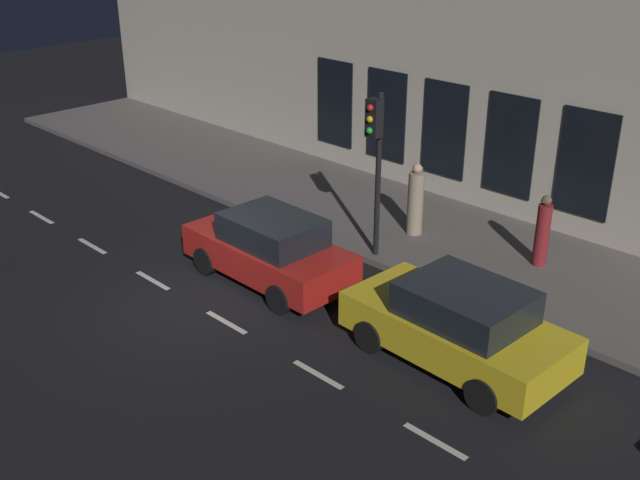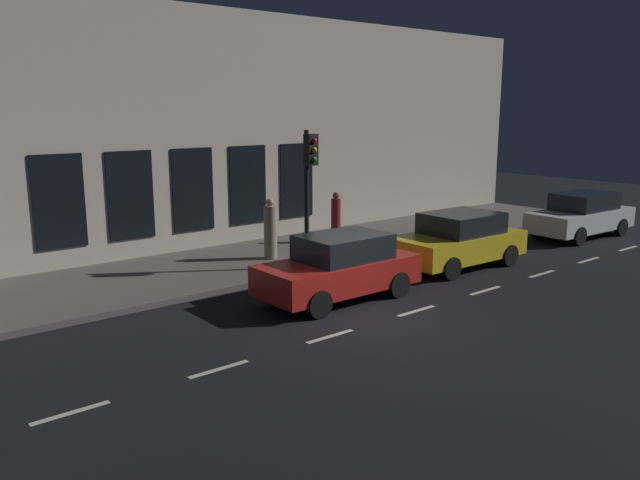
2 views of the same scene
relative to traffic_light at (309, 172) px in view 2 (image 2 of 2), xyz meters
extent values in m
plane|color=black|center=(-4.19, 1.23, -2.84)|extent=(60.00, 60.00, 0.00)
cube|color=#5B5654|center=(2.06, 1.23, -2.76)|extent=(4.50, 32.00, 0.15)
cube|color=beige|center=(4.61, 1.23, 0.98)|extent=(0.60, 32.00, 7.63)
cube|color=black|center=(4.28, -2.86, -0.79)|extent=(0.04, 1.40, 2.60)
cube|color=black|center=(4.28, -0.82, -0.79)|extent=(0.04, 1.40, 2.60)
cube|color=black|center=(4.28, 1.23, -0.79)|extent=(0.04, 1.40, 2.60)
cube|color=black|center=(4.28, 3.27, -0.79)|extent=(0.04, 1.40, 2.60)
cube|color=black|center=(4.28, 5.32, -0.79)|extent=(0.04, 1.40, 2.60)
cube|color=beige|center=(-4.19, -10.17, -2.83)|extent=(0.12, 1.20, 0.01)
cube|color=beige|center=(-4.19, -7.57, -2.83)|extent=(0.12, 1.20, 0.01)
cube|color=beige|center=(-4.19, -4.97, -2.83)|extent=(0.12, 1.20, 0.01)
cube|color=beige|center=(-4.19, -2.37, -2.83)|extent=(0.12, 1.20, 0.01)
cube|color=beige|center=(-4.19, 0.23, -2.83)|extent=(0.12, 1.20, 0.01)
cube|color=beige|center=(-4.19, 2.83, -2.83)|extent=(0.12, 1.20, 0.01)
cube|color=beige|center=(-4.19, 5.43, -2.83)|extent=(0.12, 1.20, 0.01)
cube|color=beige|center=(-4.19, 8.03, -2.83)|extent=(0.12, 1.20, 0.01)
cylinder|color=black|center=(0.12, 0.00, -0.78)|extent=(0.13, 0.13, 3.83)
cube|color=black|center=(-0.08, 0.00, 0.62)|extent=(0.26, 0.32, 0.84)
sphere|color=red|center=(-0.22, 0.00, 0.87)|extent=(0.15, 0.15, 0.15)
sphere|color=gold|center=(-0.22, 0.00, 0.62)|extent=(0.15, 0.15, 0.15)
sphere|color=green|center=(-0.22, 0.00, 0.37)|extent=(0.15, 0.15, 0.15)
cube|color=gold|center=(-2.10, -3.82, -2.21)|extent=(2.04, 4.19, 0.70)
cube|color=black|center=(-2.11, -3.99, -1.56)|extent=(1.74, 2.20, 0.60)
cylinder|color=black|center=(-2.95, -2.51, -2.52)|extent=(0.24, 0.65, 0.64)
cylinder|color=black|center=(-1.17, -2.58, -2.52)|extent=(0.24, 0.65, 0.64)
cylinder|color=black|center=(-3.04, -5.07, -2.52)|extent=(0.24, 0.65, 0.64)
cylinder|color=black|center=(-1.26, -5.13, -2.52)|extent=(0.24, 0.65, 0.64)
cube|color=silver|center=(-2.14, -10.77, -2.21)|extent=(1.91, 4.49, 0.70)
cube|color=black|center=(-2.15, -10.94, -1.56)|extent=(1.61, 2.36, 0.60)
cylinder|color=black|center=(-2.87, -9.36, -2.52)|extent=(0.25, 0.65, 0.64)
cylinder|color=black|center=(-1.28, -9.44, -2.52)|extent=(0.25, 0.65, 0.64)
cylinder|color=black|center=(-3.00, -12.10, -2.52)|extent=(0.25, 0.65, 0.64)
cylinder|color=black|center=(-1.40, -12.17, -2.52)|extent=(0.25, 0.65, 0.64)
cube|color=red|center=(-2.34, 0.99, -2.21)|extent=(1.77, 4.06, 0.70)
cube|color=black|center=(-2.34, 0.83, -1.56)|extent=(1.54, 2.12, 0.60)
cylinder|color=black|center=(-3.13, 2.25, -2.52)|extent=(0.23, 0.64, 0.64)
cylinder|color=black|center=(-1.53, 2.23, -2.52)|extent=(0.23, 0.64, 0.64)
cylinder|color=black|center=(-3.16, -0.25, -2.52)|extent=(0.23, 0.64, 0.64)
cylinder|color=black|center=(-1.56, -0.27, -2.52)|extent=(0.23, 0.64, 0.64)
cylinder|color=maroon|center=(2.32, -3.00, -1.97)|extent=(0.42, 0.42, 1.45)
sphere|color=brown|center=(2.32, -3.00, -1.13)|extent=(0.23, 0.23, 0.23)
cube|color=brown|center=(2.23, -2.96, -1.13)|extent=(0.06, 0.07, 0.06)
cylinder|color=gray|center=(1.70, 0.12, -1.90)|extent=(0.52, 0.52, 1.58)
sphere|color=tan|center=(1.70, 0.12, -0.99)|extent=(0.24, 0.24, 0.24)
cube|color=tan|center=(1.75, 0.02, -0.99)|extent=(0.08, 0.07, 0.07)
camera|label=1|loc=(-12.33, -10.47, 5.03)|focal=42.94mm
camera|label=2|loc=(-13.51, 10.82, 1.71)|focal=35.77mm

